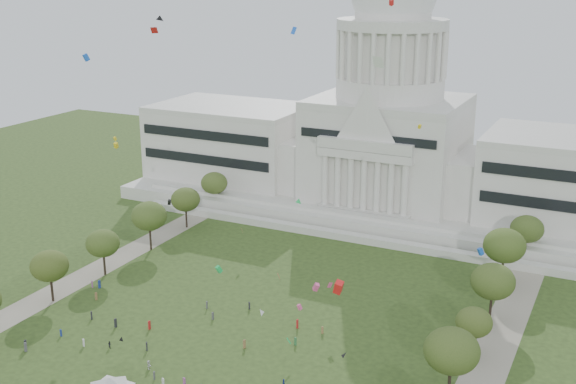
# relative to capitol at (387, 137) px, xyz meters

# --- Properties ---
(capitol) EXTENTS (160.00, 64.50, 91.30)m
(capitol) POSITION_rel_capitol_xyz_m (0.00, 0.00, 0.00)
(capitol) COLOR beige
(capitol) RESTS_ON ground
(path_left) EXTENTS (8.00, 160.00, 0.04)m
(path_left) POSITION_rel_capitol_xyz_m (-48.00, -83.59, -22.28)
(path_left) COLOR gray
(path_left) RESTS_ON ground
(path_right) EXTENTS (8.00, 160.00, 0.04)m
(path_right) POSITION_rel_capitol_xyz_m (48.00, -83.59, -22.28)
(path_right) COLOR gray
(path_right) RESTS_ON ground
(row_tree_l_2) EXTENTS (8.42, 8.42, 11.97)m
(row_tree_l_2) POSITION_rel_capitol_xyz_m (-45.04, -96.29, -13.79)
(row_tree_l_2) COLOR black
(row_tree_l_2) RESTS_ON ground
(row_tree_r_2) EXTENTS (9.55, 9.55, 13.58)m
(row_tree_r_2) POSITION_rel_capitol_xyz_m (44.17, -96.15, -12.64)
(row_tree_r_2) COLOR black
(row_tree_r_2) RESTS_ON ground
(row_tree_l_3) EXTENTS (8.12, 8.12, 11.55)m
(row_tree_l_3) POSITION_rel_capitol_xyz_m (-44.09, -79.67, -14.09)
(row_tree_l_3) COLOR black
(row_tree_l_3) RESTS_ON ground
(row_tree_r_3) EXTENTS (7.01, 7.01, 9.98)m
(row_tree_r_3) POSITION_rel_capitol_xyz_m (44.40, -79.10, -15.21)
(row_tree_r_3) COLOR black
(row_tree_r_3) RESTS_ON ground
(row_tree_l_4) EXTENTS (9.29, 9.29, 13.21)m
(row_tree_l_4) POSITION_rel_capitol_xyz_m (-44.08, -61.17, -12.90)
(row_tree_l_4) COLOR black
(row_tree_l_4) RESTS_ON ground
(row_tree_r_4) EXTENTS (9.19, 9.19, 13.06)m
(row_tree_r_4) POSITION_rel_capitol_xyz_m (44.76, -63.55, -13.01)
(row_tree_r_4) COLOR black
(row_tree_r_4) RESTS_ON ground
(row_tree_l_5) EXTENTS (8.33, 8.33, 11.85)m
(row_tree_l_5) POSITION_rel_capitol_xyz_m (-45.22, -42.58, -13.88)
(row_tree_l_5) COLOR black
(row_tree_l_5) RESTS_ON ground
(row_tree_r_5) EXTENTS (9.82, 9.82, 13.96)m
(row_tree_r_5) POSITION_rel_capitol_xyz_m (43.49, -43.40, -12.37)
(row_tree_r_5) COLOR black
(row_tree_r_5) RESTS_ON ground
(row_tree_l_6) EXTENTS (8.19, 8.19, 11.64)m
(row_tree_l_6) POSITION_rel_capitol_xyz_m (-46.87, -24.45, -14.02)
(row_tree_l_6) COLOR black
(row_tree_l_6) RESTS_ON ground
(row_tree_r_6) EXTENTS (8.42, 8.42, 11.97)m
(row_tree_r_6) POSITION_rel_capitol_xyz_m (45.96, -25.46, -13.79)
(row_tree_r_6) COLOR black
(row_tree_r_6) RESTS_ON ground
(event_tent) EXTENTS (8.71, 8.71, 4.79)m
(event_tent) POSITION_rel_capitol_xyz_m (-7.77, -121.86, -18.58)
(event_tent) COLOR #4C4C4C
(event_tent) RESTS_ON ground
(person_5) EXTENTS (1.78, 1.44, 1.81)m
(person_5) POSITION_rel_capitol_xyz_m (-8.30, -110.41, -21.39)
(person_5) COLOR silver
(person_5) RESTS_ON ground
(person_8) EXTENTS (0.79, 0.57, 1.49)m
(person_8) POSITION_rel_capitol_xyz_m (-19.96, -107.33, -21.55)
(person_8) COLOR #26262B
(person_8) RESTS_ON ground
(person_10) EXTENTS (0.89, 1.15, 1.73)m
(person_10) POSITION_rel_capitol_xyz_m (16.94, -104.96, -21.43)
(person_10) COLOR navy
(person_10) RESTS_ON ground
(distant_crowd) EXTENTS (57.66, 35.61, 1.95)m
(distant_crowd) POSITION_rel_capitol_xyz_m (-15.08, -98.39, -21.41)
(distant_crowd) COLOR #4C4C51
(distant_crowd) RESTS_ON ground
(kite_swarm) EXTENTS (83.21, 94.71, 63.68)m
(kite_swarm) POSITION_rel_capitol_xyz_m (5.73, -106.43, 6.38)
(kite_swarm) COLOR yellow
(kite_swarm) RESTS_ON ground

